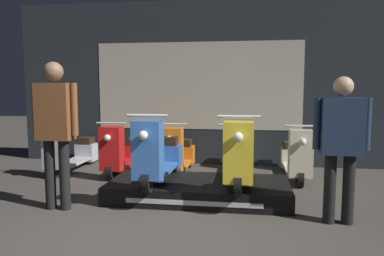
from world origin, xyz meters
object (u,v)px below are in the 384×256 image
object	(u,v)px
scooter_display_left	(158,155)
scooter_display_right	(239,158)
scooter_backrow_1	(123,153)
scooter_backrow_4	(296,158)
person_left_browsing	(55,123)
scooter_backrow_0	(70,151)
scooter_backrow_2	(178,154)
person_right_browsing	(341,138)
scooter_backrow_3	(235,156)

from	to	relation	value
scooter_display_left	scooter_display_right	xyz separation A→B (m)	(1.10, 0.00, 0.00)
scooter_display_left	scooter_backrow_1	xyz separation A→B (m)	(-1.00, 1.43, -0.24)
scooter_display_left	scooter_backrow_4	world-z (taller)	scooter_display_left
scooter_backrow_4	person_left_browsing	world-z (taller)	person_left_browsing
scooter_backrow_0	person_left_browsing	xyz separation A→B (m)	(0.86, -2.06, 0.73)
scooter_display_left	scooter_backrow_0	xyz separation A→B (m)	(-2.00, 1.43, -0.24)
scooter_backrow_2	person_left_browsing	bearing A→B (deg)	-118.87
scooter_display_right	scooter_backrow_2	world-z (taller)	scooter_display_right
scooter_backrow_1	scooter_display_right	bearing A→B (deg)	-34.25
scooter_display_right	person_right_browsing	distance (m)	1.34
scooter_backrow_0	scooter_backrow_2	distance (m)	2.00
scooter_backrow_3	scooter_display_left	bearing A→B (deg)	-124.90
person_right_browsing	scooter_display_right	bearing A→B (deg)	150.67
scooter_backrow_1	person_right_browsing	size ratio (longest dim) A/B	1.00
scooter_display_right	person_left_browsing	distance (m)	2.37
scooter_backrow_1	person_right_browsing	distance (m)	3.87
scooter_backrow_2	scooter_backrow_3	xyz separation A→B (m)	(1.00, 0.00, 0.00)
scooter_backrow_3	person_left_browsing	bearing A→B (deg)	-136.05
scooter_backrow_0	scooter_backrow_3	distance (m)	3.00
scooter_display_left	scooter_backrow_0	size ratio (longest dim) A/B	1.00
scooter_backrow_3	scooter_display_right	bearing A→B (deg)	-86.03
scooter_backrow_4	person_right_browsing	distance (m)	2.16
person_right_browsing	person_left_browsing	bearing A→B (deg)	180.00
scooter_backrow_0	person_left_browsing	distance (m)	2.35
scooter_backrow_2	scooter_backrow_4	size ratio (longest dim) A/B	1.00
scooter_backrow_2	scooter_display_left	bearing A→B (deg)	-89.88
scooter_backrow_4	scooter_backrow_0	bearing A→B (deg)	180.00
scooter_backrow_1	scooter_backrow_3	size ratio (longest dim) A/B	1.00
person_right_browsing	scooter_backrow_1	bearing A→B (deg)	147.40
person_left_browsing	person_right_browsing	xyz separation A→B (m)	(3.35, -0.00, -0.12)
scooter_backrow_0	scooter_backrow_3	xyz separation A→B (m)	(3.00, 0.00, 0.00)
scooter_display_left	scooter_display_right	distance (m)	1.10
scooter_backrow_4	person_right_browsing	world-z (taller)	person_right_browsing
scooter_display_left	scooter_backrow_1	distance (m)	1.76
scooter_display_right	scooter_backrow_4	world-z (taller)	scooter_display_right
scooter_display_left	scooter_display_right	world-z (taller)	same
scooter_backrow_1	scooter_backrow_4	size ratio (longest dim) A/B	1.00
scooter_backrow_0	scooter_backrow_4	xyz separation A→B (m)	(4.00, 0.00, 0.00)
scooter_backrow_2	person_right_browsing	bearing A→B (deg)	-42.85
scooter_backrow_2	scooter_backrow_4	distance (m)	2.00
scooter_backrow_1	scooter_backrow_2	xyz separation A→B (m)	(1.00, 0.00, 0.00)
scooter_backrow_0	scooter_backrow_1	bearing A→B (deg)	0.00
scooter_backrow_1	person_left_browsing	world-z (taller)	person_left_browsing
scooter_display_right	scooter_backrow_2	bearing A→B (deg)	127.56
scooter_backrow_1	person_right_browsing	xyz separation A→B (m)	(3.22, -2.06, 0.61)
scooter_backrow_2	scooter_backrow_3	distance (m)	1.00
scooter_backrow_3	person_right_browsing	distance (m)	2.47
scooter_display_left	scooter_display_right	size ratio (longest dim) A/B	1.00
scooter_display_left	person_left_browsing	world-z (taller)	person_left_browsing
scooter_display_right	scooter_backrow_2	size ratio (longest dim) A/B	1.00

